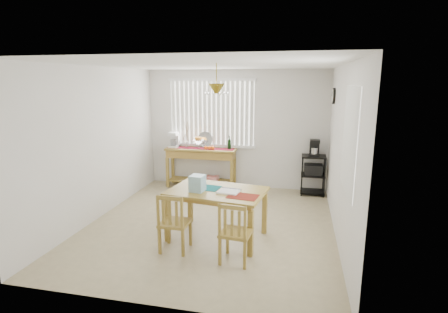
% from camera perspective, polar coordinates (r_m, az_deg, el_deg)
% --- Properties ---
extents(ground, '(4.00, 4.50, 0.01)m').
position_cam_1_polar(ground, '(5.99, -2.10, -10.98)').
color(ground, tan).
extents(room_shell, '(4.20, 4.70, 2.70)m').
position_cam_1_polar(room_shell, '(5.56, -2.17, 5.37)').
color(room_shell, silver).
rests_on(room_shell, ground).
extents(sideboard, '(1.57, 0.44, 0.88)m').
position_cam_1_polar(sideboard, '(7.82, -3.72, -0.27)').
color(sideboard, olive).
rests_on(sideboard, ground).
extents(sideboard_items, '(1.49, 0.37, 0.68)m').
position_cam_1_polar(sideboard_items, '(7.84, -5.54, 2.42)').
color(sideboard_items, maroon).
rests_on(sideboard_items, sideboard).
extents(wire_cart, '(0.49, 0.39, 0.83)m').
position_cam_1_polar(wire_cart, '(7.56, 14.36, -2.33)').
color(wire_cart, black).
rests_on(wire_cart, ground).
extents(cart_items, '(0.20, 0.24, 0.34)m').
position_cam_1_polar(cart_items, '(7.47, 14.55, 1.33)').
color(cart_items, black).
rests_on(cart_items, wire_cart).
extents(dining_table, '(1.52, 1.10, 0.75)m').
position_cam_1_polar(dining_table, '(5.28, -1.15, -6.39)').
color(dining_table, olive).
rests_on(dining_table, ground).
extents(table_items, '(1.08, 0.65, 0.24)m').
position_cam_1_polar(table_items, '(5.17, -3.07, -4.76)').
color(table_items, '#125F65').
rests_on(table_items, dining_table).
extents(chair_left, '(0.40, 0.40, 0.86)m').
position_cam_1_polar(chair_left, '(5.00, -8.17, -10.68)').
color(chair_left, olive).
rests_on(chair_left, ground).
extents(chair_right, '(0.43, 0.43, 0.85)m').
position_cam_1_polar(chair_right, '(4.66, 1.83, -12.39)').
color(chair_right, olive).
rests_on(chair_right, ground).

